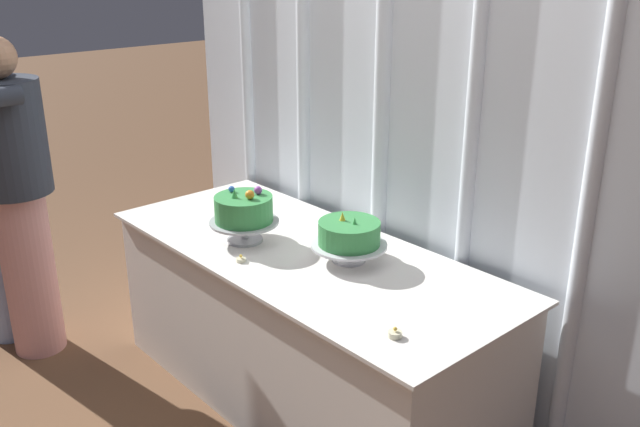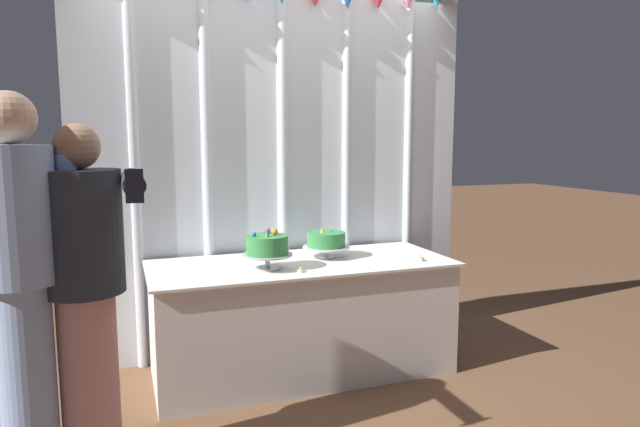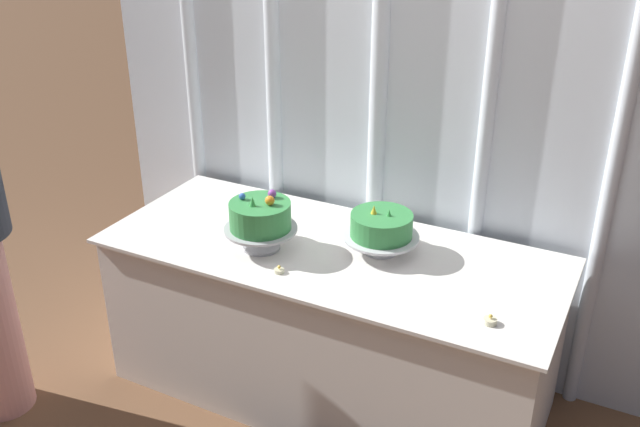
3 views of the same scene
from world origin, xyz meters
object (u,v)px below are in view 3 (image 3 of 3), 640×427
tealight_far_left (279,270)px  cake_display_nearright (381,227)px  tealight_near_left (490,321)px  cake_display_nearleft (260,218)px  cake_table (330,322)px

tealight_far_left → cake_display_nearright: bearing=49.8°
cake_display_nearright → tealight_far_left: cake_display_nearright is taller
tealight_near_left → cake_display_nearleft: bearing=173.7°
cake_table → tealight_far_left: 0.47m
cake_display_nearright → tealight_near_left: cake_display_nearright is taller
tealight_far_left → tealight_near_left: (0.82, 0.03, 0.00)m
tealight_near_left → cake_table: bearing=162.4°
cake_table → cake_display_nearright: bearing=21.0°
cake_table → tealight_near_left: (0.73, -0.23, 0.38)m
cake_display_nearleft → tealight_near_left: (0.98, -0.11, -0.13)m
tealight_far_left → cake_display_nearleft: bearing=139.8°
cake_table → tealight_far_left: bearing=-109.2°
cake_table → cake_display_nearleft: (-0.26, -0.12, 0.50)m
cake_display_nearleft → cake_table: bearing=25.5°
cake_display_nearleft → cake_display_nearright: (0.45, 0.20, -0.03)m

